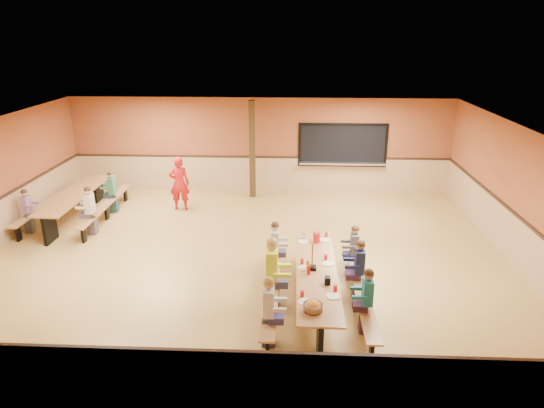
{
  "coord_description": "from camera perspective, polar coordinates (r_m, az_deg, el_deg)",
  "views": [
    {
      "loc": [
        1.09,
        -10.04,
        4.94
      ],
      "look_at": [
        0.59,
        0.51,
        1.15
      ],
      "focal_mm": 32.0,
      "sensor_mm": 36.0,
      "label": 1
    }
  ],
  "objects": [
    {
      "name": "place_settings",
      "position": [
        9.07,
        5.29,
        -7.55
      ],
      "size": [
        0.65,
        3.3,
        0.11
      ],
      "primitive_type": null,
      "color": "beige",
      "rests_on": "cafeteria_table_main"
    },
    {
      "name": "napkin_dispenser",
      "position": [
        8.66,
        6.55,
        -8.91
      ],
      "size": [
        0.1,
        0.14,
        0.13
      ],
      "primitive_type": "cube",
      "color": "black",
      "rests_on": "cafeteria_table_main"
    },
    {
      "name": "condiment_ketchup",
      "position": [
        8.93,
        4.35,
        -7.75
      ],
      "size": [
        0.06,
        0.06,
        0.17
      ],
      "primitive_type": "cylinder",
      "color": "#B2140F",
      "rests_on": "cafeteria_table_main"
    },
    {
      "name": "seated_child_tan_sec",
      "position": [
        13.13,
        -20.6,
        -0.75
      ],
      "size": [
        0.39,
        0.32,
        1.25
      ],
      "primitive_type": null,
      "color": "beige",
      "rests_on": "ground"
    },
    {
      "name": "table_paddle",
      "position": [
        9.09,
        4.73,
        -6.89
      ],
      "size": [
        0.16,
        0.16,
        0.56
      ],
      "color": "black",
      "rests_on": "cafeteria_table_main"
    },
    {
      "name": "seated_child_grey_left",
      "position": [
        10.27,
        0.35,
        -5.3
      ],
      "size": [
        0.36,
        0.29,
        1.19
      ],
      "primitive_type": null,
      "color": "beige",
      "rests_on": "ground"
    },
    {
      "name": "seated_child_purple_sec",
      "position": [
        13.89,
        -26.83,
        -0.77
      ],
      "size": [
        0.34,
        0.28,
        1.15
      ],
      "primitive_type": null,
      "color": "#88597B",
      "rests_on": "ground"
    },
    {
      "name": "standing_woman",
      "position": [
        14.19,
        -10.85,
        2.4
      ],
      "size": [
        0.61,
        0.43,
        1.58
      ],
      "primitive_type": "imported",
      "rotation": [
        0.0,
        0.0,
        3.23
      ],
      "color": "red",
      "rests_on": "ground"
    },
    {
      "name": "seated_child_teal_right",
      "position": [
        8.55,
        11.1,
        -11.19
      ],
      "size": [
        0.36,
        0.3,
        1.19
      ],
      "primitive_type": null,
      "color": "#1B6E82",
      "rests_on": "ground"
    },
    {
      "name": "seated_child_green_sec",
      "position": [
        14.52,
        -18.25,
        1.34
      ],
      "size": [
        0.37,
        0.3,
        1.2
      ],
      "primitive_type": null,
      "color": "#306D51",
      "rests_on": "ground"
    },
    {
      "name": "seated_child_char_right",
      "position": [
        10.3,
        9.6,
        -5.61
      ],
      "size": [
        0.34,
        0.28,
        1.16
      ],
      "primitive_type": null,
      "color": "#484A51",
      "rests_on": "ground"
    },
    {
      "name": "kitchen_pass_through",
      "position": [
        15.46,
        8.3,
        6.65
      ],
      "size": [
        2.78,
        0.28,
        1.38
      ],
      "color": "black",
      "rests_on": "ground"
    },
    {
      "name": "cafeteria_table_main",
      "position": [
        9.19,
        5.24,
        -9.04
      ],
      "size": [
        1.91,
        3.7,
        0.74
      ],
      "color": "#9A693D",
      "rests_on": "ground"
    },
    {
      "name": "seated_child_white_left",
      "position": [
        8.09,
        -0.39,
        -12.59
      ],
      "size": [
        0.38,
        0.31,
        1.23
      ],
      "primitive_type": null,
      "color": "silver",
      "rests_on": "ground"
    },
    {
      "name": "cafeteria_table_second",
      "position": [
        14.36,
        -22.07,
        0.36
      ],
      "size": [
        1.91,
        3.7,
        0.74
      ],
      "color": "#9A693D",
      "rests_on": "ground"
    },
    {
      "name": "seated_adult_yellow",
      "position": [
        9.07,
        0.02,
        -8.15
      ],
      "size": [
        0.46,
        0.37,
        1.39
      ],
      "primitive_type": null,
      "color": "#DAFB31",
      "rests_on": "ground"
    },
    {
      "name": "condiment_mustard",
      "position": [
        9.13,
        4.2,
        -7.1
      ],
      "size": [
        0.06,
        0.06,
        0.17
      ],
      "primitive_type": "cylinder",
      "color": "yellow",
      "rests_on": "cafeteria_table_main"
    },
    {
      "name": "ground",
      "position": [
        11.24,
        -3.15,
        -6.35
      ],
      "size": [
        12.0,
        12.0,
        0.0
      ],
      "primitive_type": "plane",
      "color": "olive",
      "rests_on": "ground"
    },
    {
      "name": "structural_post",
      "position": [
        14.9,
        -2.34,
        6.39
      ],
      "size": [
        0.18,
        0.18,
        3.0
      ],
      "primitive_type": "cube",
      "color": "#2F200F",
      "rests_on": "ground"
    },
    {
      "name": "room_envelope",
      "position": [
        10.95,
        -3.22,
        -3.11
      ],
      "size": [
        12.04,
        10.04,
        3.02
      ],
      "color": "brown",
      "rests_on": "ground"
    },
    {
      "name": "seated_child_navy_right",
      "position": [
        9.51,
        10.2,
        -7.68
      ],
      "size": [
        0.38,
        0.31,
        1.22
      ],
      "primitive_type": null,
      "color": "#18224F",
      "rests_on": "ground"
    },
    {
      "name": "chip_bowl",
      "position": [
        7.88,
        4.85,
        -11.91
      ],
      "size": [
        0.32,
        0.32,
        0.15
      ],
      "primitive_type": null,
      "color": "#FCA627",
      "rests_on": "cafeteria_table_main"
    },
    {
      "name": "punch_pitcher",
      "position": [
        10.21,
        5.27,
        -3.96
      ],
      "size": [
        0.16,
        0.16,
        0.22
      ],
      "primitive_type": "cylinder",
      "color": "red",
      "rests_on": "cafeteria_table_main"
    }
  ]
}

